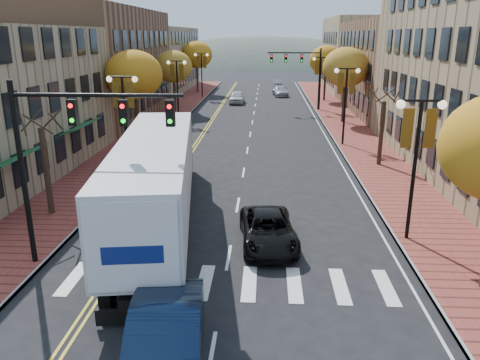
# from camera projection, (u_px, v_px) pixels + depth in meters

# --- Properties ---
(ground) EXTENTS (200.00, 200.00, 0.00)m
(ground) POSITION_uv_depth(u_px,v_px,m) (219.00, 315.00, 14.79)
(ground) COLOR black
(ground) RESTS_ON ground
(sidewalk_left) EXTENTS (4.00, 85.00, 0.15)m
(sidewalk_left) POSITION_uv_depth(u_px,v_px,m) (161.00, 123.00, 46.23)
(sidewalk_left) COLOR brown
(sidewalk_left) RESTS_ON ground
(sidewalk_right) EXTENTS (4.00, 85.00, 0.15)m
(sidewalk_right) POSITION_uv_depth(u_px,v_px,m) (345.00, 125.00, 45.26)
(sidewalk_right) COLOR brown
(sidewalk_right) RESTS_ON ground
(building_left_mid) EXTENTS (12.00, 24.00, 11.00)m
(building_left_mid) POSITION_uv_depth(u_px,v_px,m) (89.00, 65.00, 48.38)
(building_left_mid) COLOR brown
(building_left_mid) RESTS_ON ground
(building_left_far) EXTENTS (12.00, 26.00, 9.50)m
(building_left_far) POSITION_uv_depth(u_px,v_px,m) (148.00, 60.00, 72.43)
(building_left_far) COLOR #9E8966
(building_left_far) RESTS_ON ground
(building_right_mid) EXTENTS (15.00, 24.00, 10.00)m
(building_right_mid) POSITION_uv_depth(u_px,v_px,m) (420.00, 67.00, 52.33)
(building_right_mid) COLOR brown
(building_right_mid) RESTS_ON ground
(building_right_far) EXTENTS (15.00, 20.00, 11.00)m
(building_right_far) POSITION_uv_depth(u_px,v_px,m) (377.00, 54.00, 73.15)
(building_right_far) COLOR #9E8966
(building_right_far) RESTS_ON ground
(tree_left_a) EXTENTS (0.28, 0.28, 4.20)m
(tree_left_a) POSITION_uv_depth(u_px,v_px,m) (47.00, 171.00, 22.23)
(tree_left_a) COLOR #382619
(tree_left_a) RESTS_ON sidewalk_left
(tree_left_b) EXTENTS (4.48, 4.48, 7.21)m
(tree_left_b) POSITION_uv_depth(u_px,v_px,m) (134.00, 75.00, 36.53)
(tree_left_b) COLOR #382619
(tree_left_b) RESTS_ON sidewalk_left
(tree_left_c) EXTENTS (4.16, 4.16, 6.69)m
(tree_left_c) POSITION_uv_depth(u_px,v_px,m) (173.00, 67.00, 51.89)
(tree_left_c) COLOR #382619
(tree_left_c) RESTS_ON sidewalk_left
(tree_left_d) EXTENTS (4.61, 4.61, 7.42)m
(tree_left_d) POSITION_uv_depth(u_px,v_px,m) (197.00, 55.00, 68.89)
(tree_left_d) COLOR #382619
(tree_left_d) RESTS_ON sidewalk_left
(tree_right_b) EXTENTS (0.28, 0.28, 4.20)m
(tree_right_b) POSITION_uv_depth(u_px,v_px,m) (381.00, 133.00, 30.79)
(tree_right_b) COLOR #382619
(tree_right_b) RESTS_ON sidewalk_right
(tree_right_c) EXTENTS (4.48, 4.48, 7.21)m
(tree_right_c) POSITION_uv_depth(u_px,v_px,m) (346.00, 67.00, 45.09)
(tree_right_c) COLOR #382619
(tree_right_c) RESTS_ON sidewalk_right
(tree_right_d) EXTENTS (4.35, 4.35, 7.00)m
(tree_right_d) POSITION_uv_depth(u_px,v_px,m) (326.00, 60.00, 60.38)
(tree_right_d) COLOR #382619
(tree_right_d) RESTS_ON sidewalk_right
(lamp_left_b) EXTENTS (1.96, 0.36, 6.05)m
(lamp_left_b) POSITION_uv_depth(u_px,v_px,m) (124.00, 105.00, 29.17)
(lamp_left_b) COLOR black
(lamp_left_b) RESTS_ON ground
(lamp_left_c) EXTENTS (1.96, 0.36, 6.05)m
(lamp_left_c) POSITION_uv_depth(u_px,v_px,m) (177.00, 79.00, 46.32)
(lamp_left_c) COLOR black
(lamp_left_c) RESTS_ON ground
(lamp_left_d) EXTENTS (1.96, 0.36, 6.05)m
(lamp_left_d) POSITION_uv_depth(u_px,v_px,m) (202.00, 67.00, 63.48)
(lamp_left_d) COLOR black
(lamp_left_d) RESTS_ON ground
(lamp_right_a) EXTENTS (1.96, 0.36, 6.05)m
(lamp_right_a) POSITION_uv_depth(u_px,v_px,m) (417.00, 143.00, 18.83)
(lamp_right_a) COLOR black
(lamp_right_a) RESTS_ON ground
(lamp_right_b) EXTENTS (1.96, 0.36, 6.05)m
(lamp_right_b) POSITION_uv_depth(u_px,v_px,m) (346.00, 91.00, 35.98)
(lamp_right_b) COLOR black
(lamp_right_b) RESTS_ON ground
(lamp_right_c) EXTENTS (1.96, 0.36, 6.05)m
(lamp_right_c) POSITION_uv_depth(u_px,v_px,m) (321.00, 73.00, 53.14)
(lamp_right_c) COLOR black
(lamp_right_c) RESTS_ON ground
(traffic_mast_near) EXTENTS (6.10, 0.35, 7.00)m
(traffic_mast_near) POSITION_uv_depth(u_px,v_px,m) (71.00, 140.00, 16.48)
(traffic_mast_near) COLOR black
(traffic_mast_near) RESTS_ON ground
(traffic_mast_far) EXTENTS (6.10, 0.34, 7.00)m
(traffic_mast_far) POSITION_uv_depth(u_px,v_px,m) (303.00, 67.00, 53.05)
(traffic_mast_far) COLOR black
(traffic_mast_far) RESTS_ON ground
(semi_truck) EXTENTS (5.11, 17.54, 4.33)m
(semi_truck) POSITION_uv_depth(u_px,v_px,m) (159.00, 172.00, 21.15)
(semi_truck) COLOR black
(semi_truck) RESTS_ON ground
(navy_sedan) EXTENTS (2.46, 5.55, 1.77)m
(navy_sedan) POSITION_uv_depth(u_px,v_px,m) (165.00, 343.00, 12.03)
(navy_sedan) COLOR #0C1A33
(navy_sedan) RESTS_ON ground
(black_suv) EXTENTS (2.69, 4.98, 1.33)m
(black_suv) POSITION_uv_depth(u_px,v_px,m) (268.00, 230.00, 19.55)
(black_suv) COLOR black
(black_suv) RESTS_ON ground
(car_far_white) EXTENTS (1.89, 4.58, 1.55)m
(car_far_white) POSITION_uv_depth(u_px,v_px,m) (237.00, 97.00, 60.03)
(car_far_white) COLOR silver
(car_far_white) RESTS_ON ground
(car_far_silver) EXTENTS (2.45, 4.93, 1.38)m
(car_far_silver) POSITION_uv_depth(u_px,v_px,m) (280.00, 91.00, 67.15)
(car_far_silver) COLOR #A4A3AB
(car_far_silver) RESTS_ON ground
(car_far_oncoming) EXTENTS (1.59, 4.17, 1.36)m
(car_far_oncoming) POSITION_uv_depth(u_px,v_px,m) (278.00, 84.00, 77.17)
(car_far_oncoming) COLOR #A09FA6
(car_far_oncoming) RESTS_ON ground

